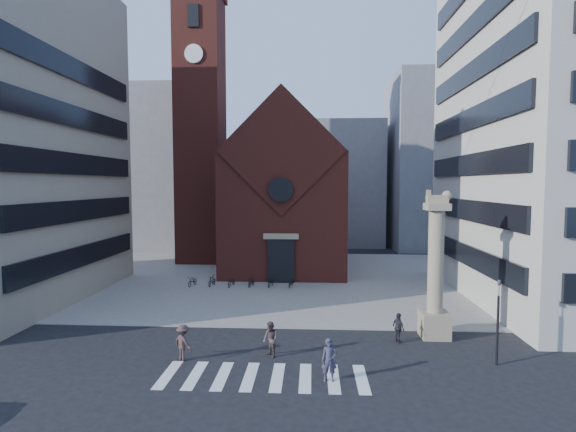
% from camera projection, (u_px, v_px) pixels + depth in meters
% --- Properties ---
extents(ground, '(120.00, 120.00, 0.00)m').
position_uv_depth(ground, '(259.00, 353.00, 24.01)').
color(ground, black).
rests_on(ground, ground).
extents(piazza, '(46.00, 30.00, 0.05)m').
position_uv_depth(piazza, '(283.00, 278.00, 42.93)').
color(piazza, gray).
rests_on(piazza, ground).
extents(zebra_crossing, '(10.20, 3.20, 0.01)m').
position_uv_depth(zebra_crossing, '(264.00, 377.00, 20.99)').
color(zebra_crossing, white).
rests_on(zebra_crossing, ground).
extents(church, '(12.00, 16.65, 18.00)m').
position_uv_depth(church, '(286.00, 194.00, 48.38)').
color(church, maroon).
rests_on(church, ground).
extents(campanile, '(5.50, 5.50, 31.20)m').
position_uv_depth(campanile, '(201.00, 125.00, 51.31)').
color(campanile, maroon).
rests_on(campanile, ground).
extents(bg_block_left, '(16.00, 14.00, 22.00)m').
position_uv_depth(bg_block_left, '(153.00, 170.00, 64.14)').
color(bg_block_left, gray).
rests_on(bg_block_left, ground).
extents(bg_block_mid, '(14.00, 12.00, 18.00)m').
position_uv_depth(bg_block_mid, '(333.00, 184.00, 67.86)').
color(bg_block_mid, gray).
rests_on(bg_block_mid, ground).
extents(bg_block_right, '(16.00, 14.00, 24.00)m').
position_uv_depth(bg_block_right, '(447.00, 163.00, 63.80)').
color(bg_block_right, gray).
rests_on(bg_block_right, ground).
extents(lion_column, '(1.63, 1.60, 8.68)m').
position_uv_depth(lion_column, '(435.00, 279.00, 26.21)').
color(lion_column, tan).
rests_on(lion_column, ground).
extents(traffic_light, '(0.13, 0.16, 4.30)m').
position_uv_depth(traffic_light, '(498.00, 320.00, 22.20)').
color(traffic_light, black).
rests_on(traffic_light, ground).
extents(pedestrian_0, '(0.75, 0.53, 1.97)m').
position_uv_depth(pedestrian_0, '(329.00, 360.00, 20.48)').
color(pedestrian_0, '#343245').
rests_on(pedestrian_0, ground).
extents(pedestrian_1, '(1.10, 1.14, 1.85)m').
position_uv_depth(pedestrian_1, '(270.00, 340.00, 23.34)').
color(pedestrian_1, '#4C3E3D').
rests_on(pedestrian_1, ground).
extents(pedestrian_2, '(0.80, 1.08, 1.71)m').
position_uv_depth(pedestrian_2, '(398.00, 328.00, 25.48)').
color(pedestrian_2, '#29272F').
rests_on(pedestrian_2, ground).
extents(pedestrian_3, '(1.36, 1.25, 1.84)m').
position_uv_depth(pedestrian_3, '(183.00, 342.00, 22.95)').
color(pedestrian_3, '#422D2C').
rests_on(pedestrian_3, ground).
extents(scooter_0, '(0.85, 1.69, 0.85)m').
position_uv_depth(scooter_0, '(192.00, 281.00, 39.49)').
color(scooter_0, black).
rests_on(scooter_0, piazza).
extents(scooter_1, '(0.72, 1.62, 0.94)m').
position_uv_depth(scooter_1, '(212.00, 281.00, 39.39)').
color(scooter_1, black).
rests_on(scooter_1, piazza).
extents(scooter_2, '(0.85, 1.69, 0.85)m').
position_uv_depth(scooter_2, '(232.00, 282.00, 39.30)').
color(scooter_2, black).
rests_on(scooter_2, piazza).
extents(scooter_3, '(0.72, 1.62, 0.94)m').
position_uv_depth(scooter_3, '(251.00, 281.00, 39.21)').
color(scooter_3, black).
rests_on(scooter_3, piazza).
extents(scooter_4, '(0.85, 1.69, 0.85)m').
position_uv_depth(scooter_4, '(271.00, 282.00, 39.12)').
color(scooter_4, black).
rests_on(scooter_4, piazza).
extents(scooter_5, '(0.72, 1.62, 0.94)m').
position_uv_depth(scooter_5, '(291.00, 282.00, 39.02)').
color(scooter_5, black).
rests_on(scooter_5, piazza).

